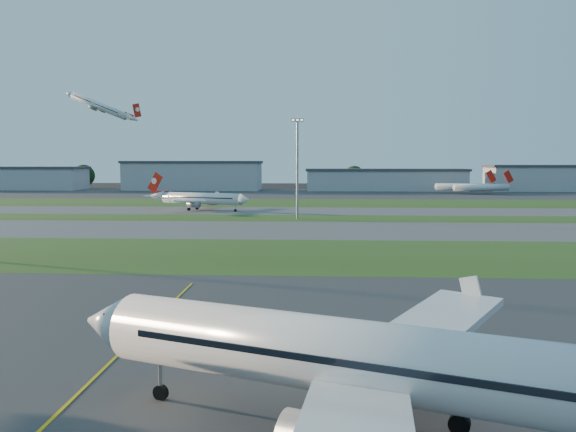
# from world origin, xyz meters

# --- Properties ---
(ground) EXTENTS (700.00, 700.00, 0.00)m
(ground) POSITION_xyz_m (0.00, 0.00, 0.00)
(ground) COLOR black
(ground) RESTS_ON ground
(apron_near) EXTENTS (300.00, 70.00, 0.01)m
(apron_near) POSITION_xyz_m (0.00, 0.00, 0.01)
(apron_near) COLOR #333335
(apron_near) RESTS_ON ground
(grass_strip_a) EXTENTS (300.00, 34.00, 0.01)m
(grass_strip_a) POSITION_xyz_m (0.00, 52.00, 0.01)
(grass_strip_a) COLOR #304A18
(grass_strip_a) RESTS_ON ground
(taxiway_a) EXTENTS (300.00, 32.00, 0.01)m
(taxiway_a) POSITION_xyz_m (0.00, 85.00, 0.01)
(taxiway_a) COLOR #515154
(taxiway_a) RESTS_ON ground
(grass_strip_b) EXTENTS (300.00, 18.00, 0.01)m
(grass_strip_b) POSITION_xyz_m (0.00, 110.00, 0.01)
(grass_strip_b) COLOR #304A18
(grass_strip_b) RESTS_ON ground
(taxiway_b) EXTENTS (300.00, 26.00, 0.01)m
(taxiway_b) POSITION_xyz_m (0.00, 132.00, 0.01)
(taxiway_b) COLOR #515154
(taxiway_b) RESTS_ON ground
(grass_strip_c) EXTENTS (300.00, 40.00, 0.01)m
(grass_strip_c) POSITION_xyz_m (0.00, 165.00, 0.01)
(grass_strip_c) COLOR #304A18
(grass_strip_c) RESTS_ON ground
(apron_far) EXTENTS (400.00, 80.00, 0.01)m
(apron_far) POSITION_xyz_m (0.00, 225.00, 0.01)
(apron_far) COLOR #333335
(apron_far) RESTS_ON ground
(yellow_line) EXTENTS (0.25, 60.00, 0.02)m
(yellow_line) POSITION_xyz_m (5.00, 0.00, 0.00)
(yellow_line) COLOR gold
(yellow_line) RESTS_ON ground
(airliner_parked) EXTENTS (38.14, 32.27, 12.44)m
(airliner_parked) POSITION_xyz_m (23.91, -8.07, 4.37)
(airliner_parked) COLOR silver
(airliner_parked) RESTS_ON ground
(airliner_taxiing) EXTENTS (31.79, 26.87, 10.34)m
(airliner_taxiing) POSITION_xyz_m (-15.32, 132.26, 3.63)
(airliner_taxiing) COLOR silver
(airliner_taxiing) RESTS_ON ground
(airliner_departing) EXTENTS (33.22, 28.20, 10.37)m
(airliner_departing) POSITION_xyz_m (-79.68, 219.14, 40.14)
(airliner_departing) COLOR silver
(mini_jet_near) EXTENTS (28.42, 7.94, 9.48)m
(mini_jet_near) POSITION_xyz_m (94.78, 222.81, 3.28)
(mini_jet_near) COLOR silver
(mini_jet_near) RESTS_ON ground
(mini_jet_far) EXTENTS (28.61, 5.93, 9.48)m
(mini_jet_far) POSITION_xyz_m (87.85, 227.17, 3.28)
(mini_jet_far) COLOR silver
(mini_jet_far) RESTS_ON ground
(light_mast_centre) EXTENTS (3.20, 0.70, 25.80)m
(light_mast_centre) POSITION_xyz_m (15.00, 108.00, 14.81)
(light_mast_centre) COLOR gray
(light_mast_centre) RESTS_ON ground
(hangar_west) EXTENTS (71.40, 23.00, 15.20)m
(hangar_west) POSITION_xyz_m (-45.00, 255.00, 7.64)
(hangar_west) COLOR #9A9DA2
(hangar_west) RESTS_ON ground
(hangar_east) EXTENTS (81.60, 23.00, 11.20)m
(hangar_east) POSITION_xyz_m (55.00, 255.00, 5.64)
(hangar_east) COLOR #9A9DA2
(hangar_east) RESTS_ON ground
(tree_west) EXTENTS (12.10, 12.10, 13.20)m
(tree_west) POSITION_xyz_m (-110.00, 270.00, 7.14)
(tree_west) COLOR black
(tree_west) RESTS_ON ground
(tree_mid_west) EXTENTS (9.90, 9.90, 10.80)m
(tree_mid_west) POSITION_xyz_m (-20.00, 266.00, 5.84)
(tree_mid_west) COLOR black
(tree_mid_west) RESTS_ON ground
(tree_mid_east) EXTENTS (11.55, 11.55, 12.60)m
(tree_mid_east) POSITION_xyz_m (40.00, 269.00, 6.81)
(tree_mid_east) COLOR black
(tree_mid_east) RESTS_ON ground
(tree_east) EXTENTS (10.45, 10.45, 11.40)m
(tree_east) POSITION_xyz_m (115.00, 267.00, 6.16)
(tree_east) COLOR black
(tree_east) RESTS_ON ground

